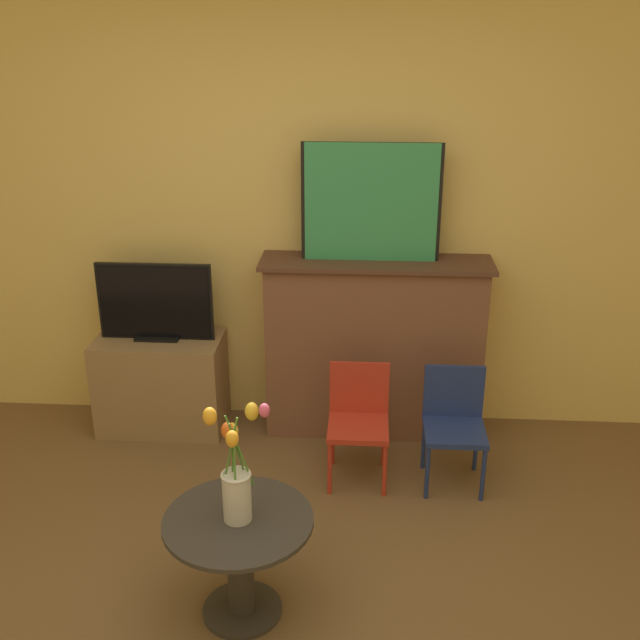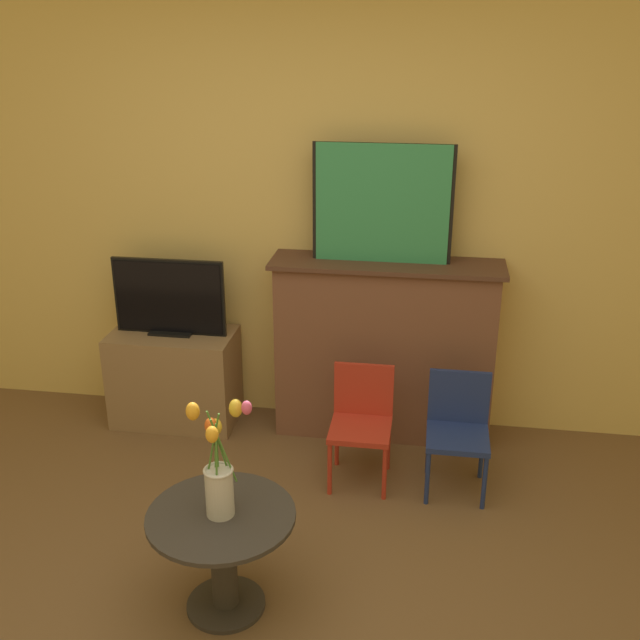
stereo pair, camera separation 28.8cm
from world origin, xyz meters
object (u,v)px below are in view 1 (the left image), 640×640
painting (371,203)px  chair_red (359,416)px  vase_tulips (236,476)px  chair_blue (454,419)px  tv_monitor (155,303)px

painting → chair_red: painting is taller
chair_red → vase_tulips: vase_tulips is taller
chair_blue → tv_monitor: bearing=164.8°
chair_blue → vase_tulips: 1.46m
chair_blue → chair_red: bearing=179.2°
painting → vase_tulips: (-0.50, -1.58, -0.73)m
tv_monitor → vase_tulips: bearing=-64.4°
chair_blue → vase_tulips: size_ratio=1.27×
tv_monitor → chair_blue: tv_monitor is taller
painting → chair_red: size_ratio=1.22×
chair_red → tv_monitor: bearing=159.1°
painting → chair_blue: painting is taller
tv_monitor → chair_red: 1.35m
vase_tulips → chair_blue: bearing=47.5°
chair_red → vase_tulips: (-0.46, -1.06, 0.30)m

